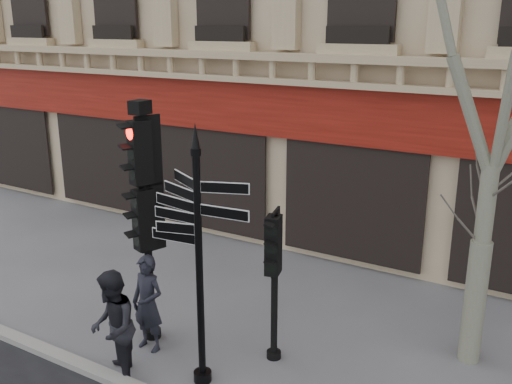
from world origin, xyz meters
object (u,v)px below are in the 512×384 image
traffic_signal_main (145,194)px  pedestrian_a (148,303)px  fingerpost (198,215)px  traffic_signal_secondary (275,261)px  pedestrian_b (113,327)px

traffic_signal_main → pedestrian_a: size_ratio=2.49×
fingerpost → traffic_signal_secondary: (0.67, 1.17, -1.02)m
fingerpost → pedestrian_a: bearing=171.2°
fingerpost → traffic_signal_secondary: 1.69m
traffic_signal_main → traffic_signal_secondary: size_ratio=1.67×
pedestrian_a → fingerpost: bearing=-11.9°
fingerpost → traffic_signal_secondary: fingerpost is taller
traffic_signal_main → pedestrian_a: 1.92m
traffic_signal_main → pedestrian_b: size_ratio=2.32×
fingerpost → traffic_signal_secondary: size_ratio=1.62×
traffic_signal_main → traffic_signal_secondary: (2.26, 0.55, -0.94)m
traffic_signal_secondary → pedestrian_a: size_ratio=1.49×
pedestrian_b → traffic_signal_secondary: bearing=94.7°
traffic_signal_main → pedestrian_b: traffic_signal_main is taller
pedestrian_a → pedestrian_b: 1.01m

